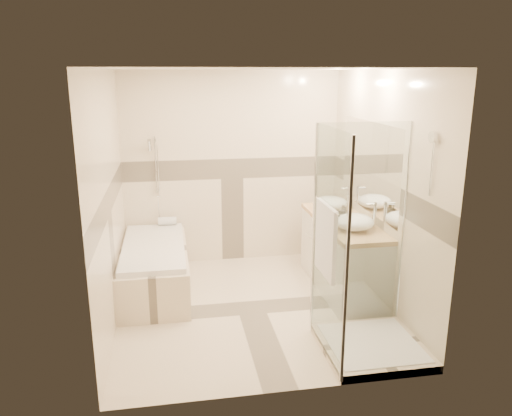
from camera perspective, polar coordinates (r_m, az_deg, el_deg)
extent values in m
cube|color=beige|center=(5.52, -0.59, -11.36)|extent=(2.80, 3.00, 0.01)
cube|color=silver|center=(4.93, -0.67, 15.69)|extent=(2.80, 3.00, 0.01)
cube|color=beige|center=(6.54, -2.76, 4.51)|extent=(2.80, 0.01, 2.50)
cube|color=beige|center=(3.67, 3.18, -4.17)|extent=(2.80, 0.01, 2.50)
cube|color=beige|center=(5.06, -16.54, 0.68)|extent=(0.01, 3.00, 2.50)
cube|color=beige|center=(5.48, 14.04, 1.96)|extent=(0.01, 3.00, 2.50)
cube|color=white|center=(5.70, 12.81, 4.60)|extent=(0.01, 1.60, 1.00)
cylinder|color=silver|center=(6.44, -11.40, 4.96)|extent=(0.02, 0.02, 0.70)
cube|color=beige|center=(5.95, -11.49, -6.94)|extent=(0.75, 1.70, 0.50)
cube|color=white|center=(5.86, -11.63, -4.40)|extent=(0.69, 1.60, 0.06)
ellipsoid|color=white|center=(5.87, -11.60, -4.86)|extent=(0.56, 1.40, 0.16)
cube|color=silver|center=(5.89, 9.83, -5.53)|extent=(0.55, 1.60, 0.80)
cylinder|color=silver|center=(5.39, 8.40, -5.75)|extent=(0.01, 0.24, 0.01)
cylinder|color=silver|center=(6.11, 6.08, -3.12)|extent=(0.01, 0.24, 0.01)
cube|color=tan|center=(5.75, 10.02, -1.57)|extent=(0.57, 1.62, 0.05)
cube|color=beige|center=(4.85, 13.10, -15.22)|extent=(0.90, 0.90, 0.08)
cube|color=white|center=(4.83, 13.13, -14.75)|extent=(0.80, 0.80, 0.01)
cube|color=white|center=(4.28, 8.40, -4.40)|extent=(0.01, 0.90, 2.00)
cube|color=white|center=(4.82, 11.79, -2.29)|extent=(0.90, 0.01, 2.00)
cylinder|color=silver|center=(3.88, 10.37, -6.58)|extent=(0.03, 0.03, 2.00)
cylinder|color=silver|center=(4.68, 6.63, -2.59)|extent=(0.03, 0.03, 2.00)
cylinder|color=silver|center=(5.01, 16.56, -1.96)|extent=(0.03, 0.03, 2.00)
cylinder|color=silver|center=(4.42, 19.55, 7.66)|extent=(0.03, 0.10, 0.10)
cylinder|color=silver|center=(4.16, 8.12, 0.24)|extent=(0.02, 0.60, 0.02)
cube|color=silver|center=(4.25, 7.96, -3.67)|extent=(0.04, 0.48, 0.62)
ellipsoid|color=white|center=(6.12, 8.50, 0.56)|extent=(0.41, 0.41, 0.16)
ellipsoid|color=white|center=(5.39, 11.17, -1.58)|extent=(0.42, 0.42, 0.17)
cylinder|color=silver|center=(6.18, 10.51, 1.15)|extent=(0.03, 0.03, 0.28)
cylinder|color=silver|center=(6.14, 10.13, 2.20)|extent=(0.10, 0.02, 0.02)
cylinder|color=silver|center=(5.46, 13.41, -0.83)|extent=(0.03, 0.03, 0.29)
cylinder|color=silver|center=(5.41, 12.99, 0.40)|extent=(0.10, 0.02, 0.02)
imported|color=black|center=(5.64, 10.17, -0.75)|extent=(0.08, 0.08, 0.17)
imported|color=black|center=(5.71, 9.91, -0.54)|extent=(0.17, 0.17, 0.17)
cube|color=silver|center=(6.34, 7.85, 0.66)|extent=(0.17, 0.24, 0.07)
cylinder|color=silver|center=(6.53, -10.10, -1.48)|extent=(0.23, 0.11, 0.11)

